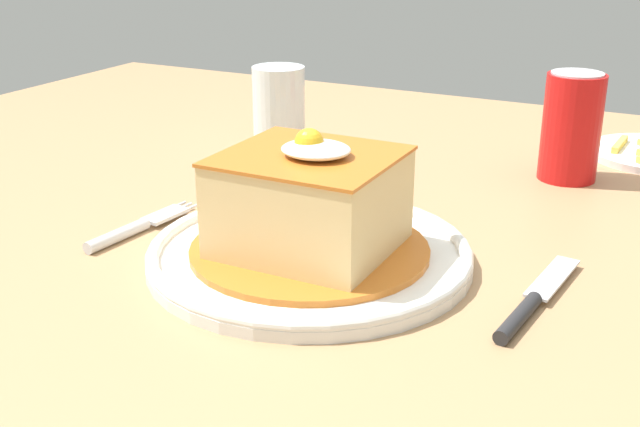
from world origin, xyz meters
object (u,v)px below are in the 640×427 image
object	(u,v)px
knife	(529,305)
soda_can	(572,127)
fork	(134,228)
drinking_glass	(279,113)
main_plate	(310,253)

from	to	relation	value
knife	soda_can	xyz separation A→B (m)	(-0.04, 0.35, 0.06)
fork	drinking_glass	distance (m)	0.33
knife	soda_can	bearing A→B (deg)	96.56
fork	soda_can	distance (m)	0.50
knife	soda_can	size ratio (longest dim) A/B	1.34
main_plate	knife	size ratio (longest dim) A/B	1.73
main_plate	drinking_glass	distance (m)	0.38
main_plate	fork	bearing A→B (deg)	-174.00
soda_can	fork	bearing A→B (deg)	-132.79
main_plate	drinking_glass	world-z (taller)	drinking_glass
main_plate	knife	distance (m)	0.20
fork	soda_can	world-z (taller)	soda_can
fork	knife	xyz separation A→B (m)	(0.38, 0.01, 0.00)
drinking_glass	knife	bearing A→B (deg)	-37.88
main_plate	knife	bearing A→B (deg)	-1.26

